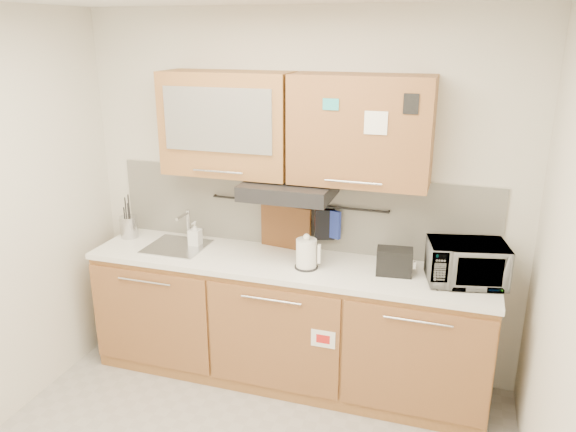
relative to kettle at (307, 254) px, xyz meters
The scene contains 17 objects.
wall_back 0.50m from the kettle, 113.50° to the left, with size 3.20×3.20×0.00m, color silver.
base_cabinet 0.64m from the kettle, 157.30° to the left, with size 2.80×0.64×0.88m.
countertop 0.21m from the kettle, 158.01° to the left, with size 2.82×0.62×0.04m, color white.
backsplash 0.44m from the kettle, 114.19° to the left, with size 2.80×0.02×0.56m, color silver.
upper_cabinets 0.85m from the kettle, 130.23° to the left, with size 1.82×0.37×0.70m.
range_hood 0.45m from the kettle, 142.38° to the left, with size 0.60×0.46×0.10m, color black.
sink 1.02m from the kettle, behind, with size 0.42×0.40×0.26m.
utensil_rail 0.44m from the kettle, 116.63° to the left, with size 0.02×0.02×1.30m, color black.
utensil_crock 1.47m from the kettle, behind, with size 0.13×0.13×0.34m.
kettle is the anchor object (origin of this frame).
toaster 0.58m from the kettle, ahead, with size 0.24×0.16×0.17m.
microwave 1.02m from the kettle, ahead, with size 0.47×0.32×0.26m, color #999999.
soap_bottle 0.91m from the kettle, behind, with size 0.08×0.09×0.19m, color #999999.
cutting_board 0.40m from the kettle, 128.33° to the left, with size 0.39×0.03×0.48m, color brown.
oven_mitt 0.35m from the kettle, 71.80° to the left, with size 0.12×0.03×0.20m, color #213399.
dark_pouch 0.33m from the kettle, 81.71° to the left, with size 0.14×0.04×0.22m, color black.
pot_holder 0.35m from the kettle, 83.03° to the left, with size 0.13×0.02×0.16m, color red.
Camera 1 is at (1.10, -2.22, 2.43)m, focal length 35.00 mm.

